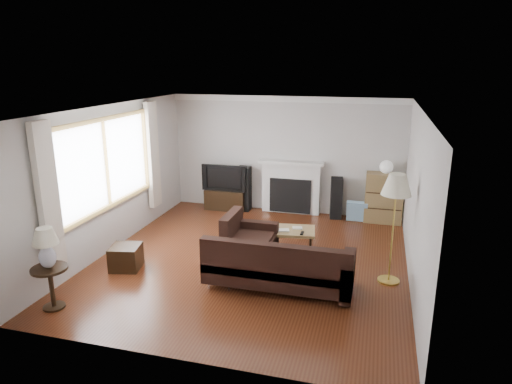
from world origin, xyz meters
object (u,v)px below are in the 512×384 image
(tv_stand, at_px, (226,199))
(side_table, at_px, (52,288))
(bookshelf, at_px, (384,198))
(floor_lamp, at_px, (393,230))
(coffee_table, at_px, (284,240))
(sectional_sofa, at_px, (279,264))

(tv_stand, distance_m, side_table, 4.74)
(bookshelf, height_order, floor_lamp, floor_lamp)
(coffee_table, distance_m, side_table, 3.74)
(tv_stand, relative_size, side_table, 1.54)
(sectional_sofa, distance_m, floor_lamp, 1.73)
(bookshelf, bearing_deg, side_table, -132.16)
(tv_stand, bearing_deg, floor_lamp, -37.67)
(floor_lamp, bearing_deg, tv_stand, 142.33)
(sectional_sofa, height_order, floor_lamp, floor_lamp)
(bookshelf, distance_m, floor_lamp, 2.75)
(floor_lamp, relative_size, side_table, 2.84)
(bookshelf, relative_size, side_table, 1.75)
(floor_lamp, height_order, side_table, floor_lamp)
(bookshelf, xyz_separation_m, side_table, (-4.25, -4.69, -0.22))
(tv_stand, distance_m, floor_lamp, 4.45)
(floor_lamp, xyz_separation_m, side_table, (-4.35, -1.96, -0.54))
(tv_stand, xyz_separation_m, bookshelf, (3.39, 0.03, 0.29))
(bookshelf, xyz_separation_m, floor_lamp, (0.11, -2.73, 0.32))
(tv_stand, bearing_deg, coffee_table, -48.58)
(bookshelf, relative_size, floor_lamp, 0.62)
(coffee_table, distance_m, floor_lamp, 2.00)
(sectional_sofa, xyz_separation_m, coffee_table, (-0.20, 1.33, -0.17))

